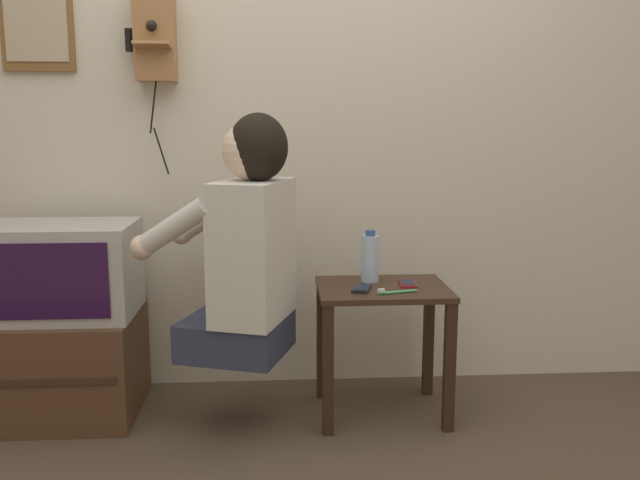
{
  "coord_description": "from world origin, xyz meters",
  "views": [
    {
      "loc": [
        -0.03,
        -1.66,
        1.15
      ],
      "look_at": [
        0.13,
        0.83,
        0.71
      ],
      "focal_mm": 38.0,
      "sensor_mm": 36.0,
      "label": 1
    }
  ],
  "objects": [
    {
      "name": "cell_phone_spare",
      "position": [
        0.48,
        0.9,
        0.53
      ],
      "size": [
        0.07,
        0.13,
        0.01
      ],
      "rotation": [
        0.0,
        0.0,
        -0.07
      ],
      "color": "maroon",
      "rests_on": "side_table"
    },
    {
      "name": "side_table",
      "position": [
        0.38,
        0.88,
        0.4
      ],
      "size": [
        0.5,
        0.4,
        0.52
      ],
      "color": "#382316",
      "rests_on": "ground_plane"
    },
    {
      "name": "toothbrush",
      "position": [
        0.4,
        0.76,
        0.53
      ],
      "size": [
        0.16,
        0.05,
        0.02
      ],
      "rotation": [
        0.0,
        0.0,
        1.82
      ],
      "color": "#4CBF66",
      "rests_on": "side_table"
    },
    {
      "name": "water_bottle",
      "position": [
        0.34,
        0.97,
        0.62
      ],
      "size": [
        0.07,
        0.07,
        0.21
      ],
      "color": "#ADC6DB",
      "rests_on": "side_table"
    },
    {
      "name": "wall_back",
      "position": [
        0.0,
        1.27,
        1.27
      ],
      "size": [
        6.8,
        0.05,
        2.55
      ],
      "color": "beige",
      "rests_on": "ground_plane"
    },
    {
      "name": "cell_phone_held",
      "position": [
        0.29,
        0.83,
        0.53
      ],
      "size": [
        0.09,
        0.14,
        0.01
      ],
      "rotation": [
        0.0,
        0.0,
        -0.3
      ],
      "color": "black",
      "rests_on": "side_table"
    },
    {
      "name": "wall_phone_antique",
      "position": [
        -0.51,
        1.19,
        1.5
      ],
      "size": [
        0.2,
        0.18,
        0.78
      ],
      "color": "#9E6B3D"
    },
    {
      "name": "person",
      "position": [
        -0.14,
        0.77,
        0.71
      ],
      "size": [
        0.59,
        0.51,
        0.89
      ],
      "rotation": [
        0.0,
        0.0,
        1.25
      ],
      "color": "#2D3347",
      "rests_on": "ground_plane"
    },
    {
      "name": "television",
      "position": [
        -0.86,
        0.95,
        0.59
      ],
      "size": [
        0.56,
        0.4,
        0.36
      ],
      "color": "#ADA89E",
      "rests_on": "tv_stand"
    },
    {
      "name": "framed_picture",
      "position": [
        -0.98,
        1.23,
        1.61
      ],
      "size": [
        0.29,
        0.03,
        0.52
      ],
      "color": "brown"
    },
    {
      "name": "tv_stand",
      "position": [
        -0.88,
        0.96,
        0.2
      ],
      "size": [
        0.59,
        0.5,
        0.41
      ],
      "color": "#51331E",
      "rests_on": "ground_plane"
    }
  ]
}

